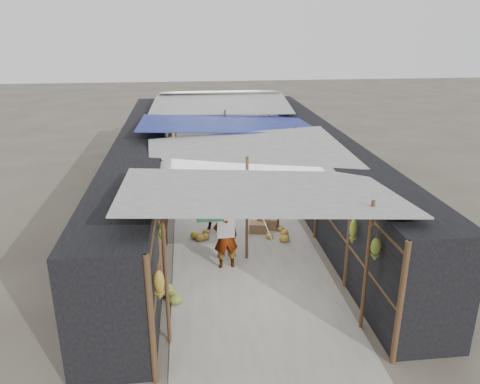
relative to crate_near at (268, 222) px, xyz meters
name	(u,v)px	position (x,y,z in m)	size (l,w,h in m)	color
ground	(267,334)	(-0.83, -4.74, -0.17)	(80.00, 80.00, 0.00)	#6B6356
aisle_slab	(233,206)	(-0.83, 1.76, -0.16)	(3.60, 16.00, 0.02)	#9E998E
stall_left	(143,175)	(-3.53, 1.76, 0.98)	(1.40, 15.00, 2.30)	black
stall_right	(318,169)	(1.87, 1.76, 0.98)	(1.40, 15.00, 2.30)	black
crate_near	(268,222)	(0.00, 0.00, 0.00)	(0.56, 0.45, 0.33)	olive
crate_mid	(258,227)	(-0.33, -0.25, -0.03)	(0.47, 0.37, 0.28)	olive
crate_back	(207,184)	(-1.53, 3.60, -0.01)	(0.49, 0.40, 0.31)	olive
black_basin	(252,165)	(0.36, 5.87, -0.08)	(0.57, 0.57, 0.17)	black
vendor_elderly	(226,237)	(-1.38, -2.12, 0.62)	(0.58, 0.38, 1.58)	white
shopper_blue	(218,207)	(-1.41, -0.05, 0.55)	(0.70, 0.54, 1.44)	#2147A5
vendor_seated	(254,190)	(-0.11, 2.05, 0.25)	(0.55, 0.31, 0.84)	#504C45
market_canopy	(232,129)	(-0.81, 2.09, 2.24)	(5.62, 15.20, 2.77)	brown
hanging_bananas	(226,153)	(-0.99, 2.08, 1.49)	(3.95, 14.23, 0.79)	#AA822B
floor_bananas	(222,220)	(-1.27, 0.35, -0.01)	(3.46, 8.01, 0.36)	olive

